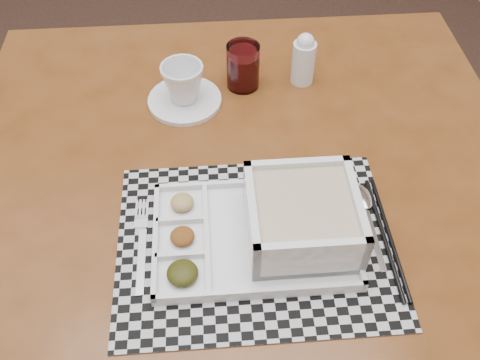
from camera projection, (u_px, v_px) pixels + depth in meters
name	position (u px, v px, depth m)	size (l,w,h in m)	color
dining_table	(246.00, 212.00, 1.01)	(1.17, 1.17, 0.78)	#4F270E
placemat	(256.00, 242.00, 0.86)	(0.44, 0.35, 0.00)	#ABABB3
serving_tray	(286.00, 224.00, 0.84)	(0.35, 0.26, 0.09)	silver
fork	(140.00, 242.00, 0.86)	(0.04, 0.19, 0.00)	silver
spoon	(364.00, 203.00, 0.91)	(0.04, 0.18, 0.01)	silver
chopsticks	(387.00, 237.00, 0.86)	(0.05, 0.24, 0.01)	black
saucer	(185.00, 100.00, 1.09)	(0.15, 0.15, 0.01)	silver
cup	(183.00, 83.00, 1.05)	(0.09, 0.09, 0.08)	silver
juice_glass	(243.00, 68.00, 1.10)	(0.07, 0.07, 0.10)	white
creamer_bottle	(304.00, 59.00, 1.10)	(0.05, 0.05, 0.11)	silver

